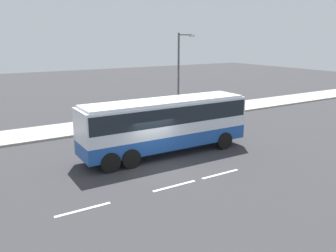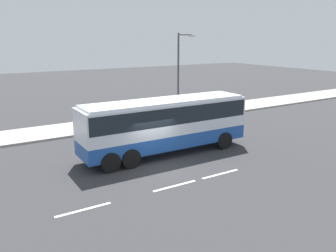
# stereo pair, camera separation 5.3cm
# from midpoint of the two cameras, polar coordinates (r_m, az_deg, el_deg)

# --- Properties ---
(ground_plane) EXTENTS (120.00, 120.00, 0.00)m
(ground_plane) POSITION_cam_midpoint_polar(r_m,az_deg,el_deg) (19.80, -2.06, -6.31)
(ground_plane) COLOR #333335
(sidewalk_curb) EXTENTS (80.00, 4.00, 0.15)m
(sidewalk_curb) POSITION_cam_midpoint_polar(r_m,az_deg,el_deg) (28.47, -12.01, -0.01)
(sidewalk_curb) COLOR #A8A399
(sidewalk_curb) RESTS_ON ground_plane
(lane_centreline) EXTENTS (22.48, 0.16, 0.01)m
(lane_centreline) POSITION_cam_midpoint_polar(r_m,az_deg,el_deg) (15.00, -19.26, -14.27)
(lane_centreline) COLOR white
(lane_centreline) RESTS_ON ground_plane
(coach_bus) EXTENTS (10.65, 2.70, 3.38)m
(coach_bus) POSITION_cam_midpoint_polar(r_m,az_deg,el_deg) (21.00, -0.33, 0.89)
(coach_bus) COLOR #1E4C9E
(coach_bus) RESTS_ON ground_plane
(pedestrian_near_curb) EXTENTS (0.32, 0.32, 1.66)m
(pedestrian_near_curb) POSITION_cam_midpoint_polar(r_m,az_deg,el_deg) (29.81, -6.54, 2.89)
(pedestrian_near_curb) COLOR brown
(pedestrian_near_curb) RESTS_ON sidewalk_curb
(street_lamp) EXTENTS (1.67, 0.24, 7.22)m
(street_lamp) POSITION_cam_midpoint_polar(r_m,az_deg,el_deg) (29.32, 2.06, 9.03)
(street_lamp) COLOR #47474C
(street_lamp) RESTS_ON sidewalk_curb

